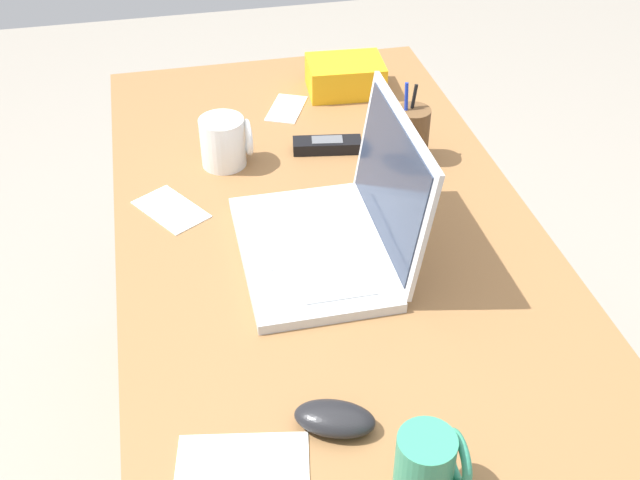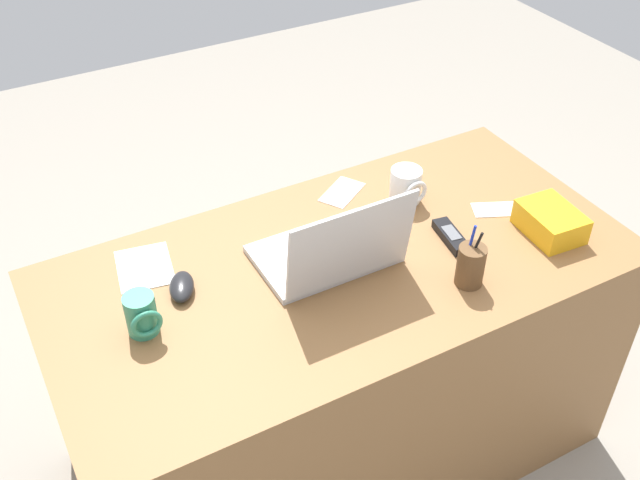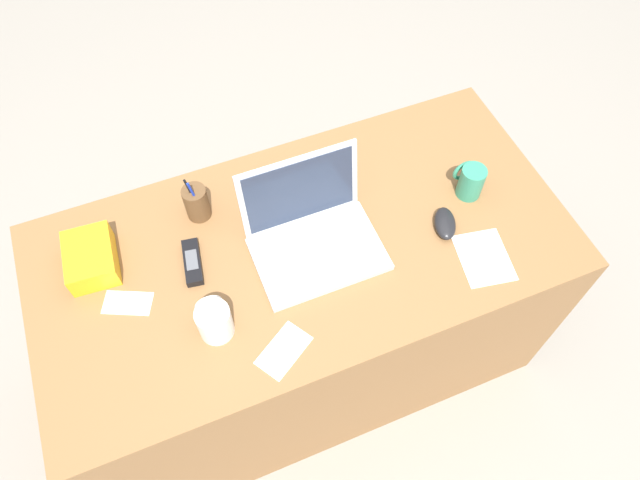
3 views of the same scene
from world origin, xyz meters
TOP-DOWN VIEW (x-y plane):
  - desk at (0.00, 0.00)m, footprint 1.50×0.74m
  - laptop at (0.03, -0.00)m, footprint 0.34×0.27m
  - computer_mouse at (0.39, -0.09)m, footprint 0.10×0.12m
  - coffee_mug_white at (0.51, -0.01)m, footprint 0.07×0.08m
  - coffee_mug_tall at (-0.29, -0.15)m, footprint 0.09×0.10m
  - cordless_phone at (-0.30, 0.06)m, footprint 0.07×0.14m
  - pen_holder at (-0.24, 0.21)m, footprint 0.07×0.07m
  - snack_bag at (-0.55, 0.15)m, footprint 0.14×0.18m
  - paper_note_near_laptop at (0.44, -0.22)m, footprint 0.16×0.19m
  - paper_note_left at (-0.49, 0.01)m, footprint 0.14×0.11m
  - paper_note_right at (-0.16, -0.27)m, footprint 0.16×0.14m

SIDE VIEW (x-z plane):
  - desk at x=0.00m, z-range 0.00..0.76m
  - paper_note_near_laptop at x=0.44m, z-range 0.76..0.76m
  - paper_note_left at x=-0.49m, z-range 0.76..0.76m
  - paper_note_right at x=-0.16m, z-range 0.76..0.76m
  - cordless_phone at x=-0.30m, z-range 0.76..0.78m
  - computer_mouse at x=0.39m, z-range 0.76..0.79m
  - snack_bag at x=-0.55m, z-range 0.76..0.83m
  - laptop at x=0.03m, z-range 0.69..0.93m
  - coffee_mug_tall at x=-0.29m, z-range 0.76..0.86m
  - coffee_mug_white at x=0.51m, z-range 0.76..0.86m
  - pen_holder at x=-0.24m, z-range 0.73..0.90m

